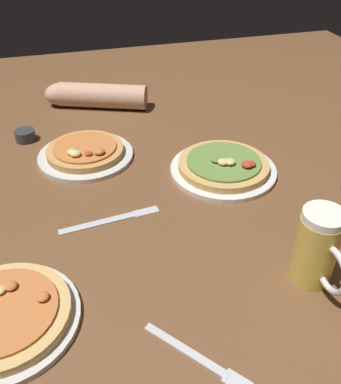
{
  "coord_description": "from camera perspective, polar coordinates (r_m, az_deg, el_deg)",
  "views": [
    {
      "loc": [
        -0.22,
        -0.79,
        0.62
      ],
      "look_at": [
        0.0,
        0.0,
        0.02
      ],
      "focal_mm": 39.29,
      "sensor_mm": 36.0,
      "label": 1
    }
  ],
  "objects": [
    {
      "name": "fork_spare",
      "position": [
        0.73,
        3.77,
        -21.45
      ],
      "size": [
        0.14,
        0.17,
        0.01
      ],
      "color": "silver",
      "rests_on": "ground_plane"
    },
    {
      "name": "pizza_plate_far",
      "position": [
        1.2,
        -11.47,
        5.26
      ],
      "size": [
        0.26,
        0.26,
        0.05
      ],
      "color": "silver",
      "rests_on": "ground_plane"
    },
    {
      "name": "pizza_plate_near",
      "position": [
        0.81,
        -21.65,
        -15.41
      ],
      "size": [
        0.26,
        0.26,
        0.05
      ],
      "color": "silver",
      "rests_on": "ground_plane"
    },
    {
      "name": "knife_right",
      "position": [
        0.97,
        -8.11,
        -3.72
      ],
      "size": [
        0.23,
        0.04,
        0.01
      ],
      "color": "silver",
      "rests_on": "ground_plane"
    },
    {
      "name": "ground_plane",
      "position": [
        1.04,
        0.0,
        -1.57
      ],
      "size": [
        2.4,
        2.4,
        0.03
      ],
      "primitive_type": "cube",
      "color": "brown"
    },
    {
      "name": "beer_mug_amber",
      "position": [
        0.82,
        19.33,
        -7.28
      ],
      "size": [
        0.08,
        0.14,
        0.16
      ],
      "color": "gold",
      "rests_on": "ground_plane"
    },
    {
      "name": "ramekin_butter",
      "position": [
        1.34,
        -19.12,
        7.26
      ],
      "size": [
        0.06,
        0.06,
        0.03
      ],
      "primitive_type": "cylinder",
      "color": "#333338",
      "rests_on": "ground_plane"
    },
    {
      "name": "diner_arm",
      "position": [
        1.49,
        -10.51,
        12.77
      ],
      "size": [
        0.34,
        0.19,
        0.08
      ],
      "color": "tan",
      "rests_on": "ground_plane"
    },
    {
      "name": "pizza_plate_side",
      "position": [
        1.12,
        7.22,
        3.44
      ],
      "size": [
        0.28,
        0.28,
        0.05
      ],
      "color": "silver",
      "rests_on": "ground_plane"
    }
  ]
}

